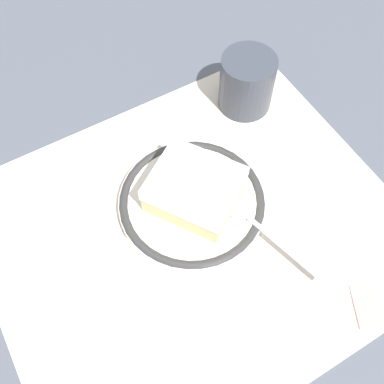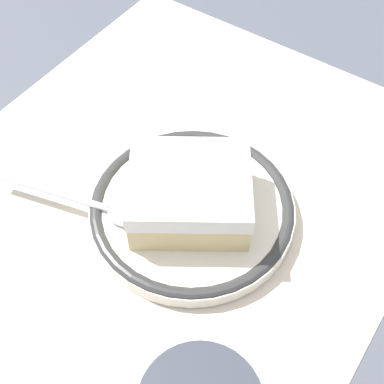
{
  "view_description": "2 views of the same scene",
  "coord_description": "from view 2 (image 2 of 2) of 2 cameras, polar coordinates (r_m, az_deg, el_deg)",
  "views": [
    {
      "loc": [
        0.13,
        0.21,
        0.5
      ],
      "look_at": [
        -0.01,
        -0.03,
        0.04
      ],
      "focal_mm": 43.18,
      "sensor_mm": 36.0,
      "label": 1
    },
    {
      "loc": [
        -0.23,
        -0.18,
        0.4
      ],
      "look_at": [
        -0.01,
        -0.03,
        0.04
      ],
      "focal_mm": 50.39,
      "sensor_mm": 36.0,
      "label": 2
    }
  ],
  "objects": [
    {
      "name": "cake_slice",
      "position": [
        0.45,
        -0.24,
        -0.13
      ],
      "size": [
        0.13,
        0.13,
        0.04
      ],
      "color": "beige",
      "rests_on": "plate"
    },
    {
      "name": "ground_plane",
      "position": [
        0.5,
        -2.01,
        0.07
      ],
      "size": [
        2.4,
        2.4,
        0.0
      ],
      "primitive_type": "plane",
      "color": "#4C515B"
    },
    {
      "name": "plate",
      "position": [
        0.47,
        0.0,
        -1.83
      ],
      "size": [
        0.18,
        0.18,
        0.02
      ],
      "color": "silver",
      "rests_on": "placemat"
    },
    {
      "name": "placemat",
      "position": [
        0.49,
        -2.02,
        0.13
      ],
      "size": [
        0.48,
        0.41,
        0.0
      ],
      "primitive_type": "cube",
      "color": "beige",
      "rests_on": "ground_plane"
    },
    {
      "name": "spoon",
      "position": [
        0.47,
        -9.94,
        -1.38
      ],
      "size": [
        0.05,
        0.14,
        0.01
      ],
      "color": "silver",
      "rests_on": "plate"
    }
  ]
}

